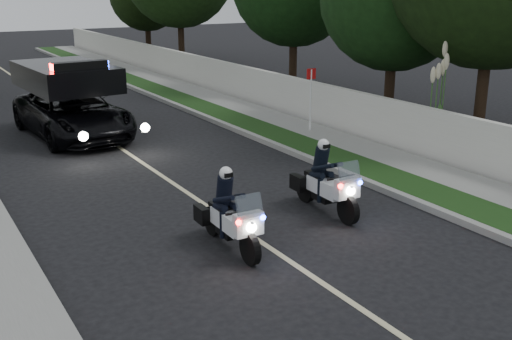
{
  "coord_description": "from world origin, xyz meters",
  "views": [
    {
      "loc": [
        -5.74,
        -8.68,
        4.85
      ],
      "look_at": [
        0.71,
        2.08,
        1.0
      ],
      "focal_mm": 42.98,
      "sensor_mm": 36.0,
      "label": 1
    }
  ],
  "objects": [
    {
      "name": "tree_right_d",
      "position": [
        9.34,
        25.04,
        0.0
      ],
      "size": [
        7.65,
        7.65,
        10.62
      ],
      "primitive_type": null,
      "rotation": [
        0.0,
        0.0,
        -0.23
      ],
      "color": "#1E3E14",
      "rests_on": "ground"
    },
    {
      "name": "grass_verge",
      "position": [
        4.8,
        10.0,
        0.08
      ],
      "size": [
        1.2,
        60.0,
        0.16
      ],
      "primitive_type": "cube",
      "color": "#193814",
      "rests_on": "ground"
    },
    {
      "name": "police_suv",
      "position": [
        -0.8,
        11.18,
        0.0
      ],
      "size": [
        3.0,
        5.81,
        2.74
      ],
      "primitive_type": "imported",
      "rotation": [
        0.0,
        0.0,
        0.07
      ],
      "color": "black",
      "rests_on": "ground"
    },
    {
      "name": "property_wall",
      "position": [
        7.1,
        10.0,
        0.75
      ],
      "size": [
        0.22,
        60.0,
        1.5
      ],
      "primitive_type": "cube",
      "color": "beige",
      "rests_on": "ground"
    },
    {
      "name": "sign_post",
      "position": [
        6.0,
        7.42,
        0.0
      ],
      "size": [
        0.36,
        0.36,
        2.27
      ],
      "primitive_type": null,
      "rotation": [
        0.0,
        0.0,
        -0.0
      ],
      "color": "#AA160C",
      "rests_on": "ground"
    },
    {
      "name": "tree_right_b",
      "position": [
        9.47,
        7.47,
        0.0
      ],
      "size": [
        5.44,
        5.44,
        8.62
      ],
      "primitive_type": null,
      "rotation": [
        0.0,
        0.0,
        -0.05
      ],
      "color": "#153511",
      "rests_on": "ground"
    },
    {
      "name": "tree_right_c",
      "position": [
        10.3,
        14.77,
        0.0
      ],
      "size": [
        6.77,
        6.77,
        9.42
      ],
      "primitive_type": null,
      "rotation": [
        0.0,
        0.0,
        0.23
      ],
      "color": "#143611",
      "rests_on": "ground"
    },
    {
      "name": "ground",
      "position": [
        0.0,
        0.0,
        0.0
      ],
      "size": [
        120.0,
        120.0,
        0.0
      ],
      "primitive_type": "plane",
      "color": "black",
      "rests_on": "ground"
    },
    {
      "name": "police_moto_left",
      "position": [
        -0.65,
        0.77,
        0.0
      ],
      "size": [
        0.71,
        1.89,
        1.59
      ],
      "primitive_type": null,
      "rotation": [
        0.0,
        0.0,
        -0.03
      ],
      "color": "silver",
      "rests_on": "ground"
    },
    {
      "name": "sidewalk_right",
      "position": [
        6.1,
        10.0,
        0.08
      ],
      "size": [
        1.4,
        60.0,
        0.16
      ],
      "primitive_type": "cube",
      "color": "gray",
      "rests_on": "ground"
    },
    {
      "name": "pampas_far",
      "position": [
        7.6,
        3.37,
        0.0
      ],
      "size": [
        1.53,
        1.53,
        3.55
      ],
      "primitive_type": null,
      "rotation": [
        0.0,
        0.0,
        -0.27
      ],
      "color": "#BFB893",
      "rests_on": "ground"
    },
    {
      "name": "tree_right_a",
      "position": [
        10.01,
        3.93,
        0.0
      ],
      "size": [
        7.99,
        7.99,
        10.61
      ],
      "primitive_type": null,
      "rotation": [
        0.0,
        0.0,
        0.31
      ],
      "color": "black",
      "rests_on": "ground"
    },
    {
      "name": "lane_marking",
      "position": [
        0.0,
        10.0,
        0.0
      ],
      "size": [
        0.12,
        50.0,
        0.01
      ],
      "primitive_type": "cube",
      "color": "#BFB78C",
      "rests_on": "ground"
    },
    {
      "name": "curb_right",
      "position": [
        4.1,
        10.0,
        0.07
      ],
      "size": [
        0.2,
        60.0,
        0.15
      ],
      "primitive_type": "cube",
      "color": "gray",
      "rests_on": "ground"
    },
    {
      "name": "tree_right_e",
      "position": [
        9.54,
        30.85,
        0.0
      ],
      "size": [
        6.01,
        6.01,
        8.03
      ],
      "primitive_type": null,
      "rotation": [
        0.0,
        0.0,
        -0.3
      ],
      "color": "black",
      "rests_on": "ground"
    },
    {
      "name": "police_moto_right",
      "position": [
        2.07,
        1.39,
        0.0
      ],
      "size": [
        0.73,
        1.94,
        1.64
      ],
      "primitive_type": null,
      "rotation": [
        0.0,
        0.0,
        -0.03
      ],
      "color": "silver",
      "rests_on": "ground"
    }
  ]
}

